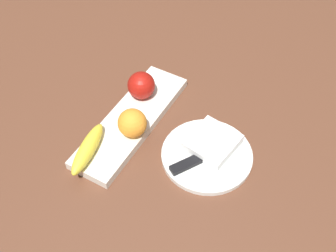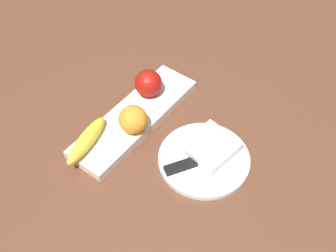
% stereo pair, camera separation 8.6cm
% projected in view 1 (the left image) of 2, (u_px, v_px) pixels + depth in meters
% --- Properties ---
extents(ground_plane, '(2.40, 2.40, 0.00)m').
position_uv_depth(ground_plane, '(138.00, 111.00, 1.12)').
color(ground_plane, brown).
extents(fruit_tray, '(0.39, 0.12, 0.02)m').
position_uv_depth(fruit_tray, '(132.00, 121.00, 1.08)').
color(fruit_tray, silver).
rests_on(fruit_tray, ground_plane).
extents(apple, '(0.07, 0.07, 0.07)m').
position_uv_depth(apple, '(141.00, 85.00, 1.10)').
color(apple, '#A7160F').
rests_on(apple, fruit_tray).
extents(banana, '(0.16, 0.07, 0.04)m').
position_uv_depth(banana, '(88.00, 149.00, 0.98)').
color(banana, yellow).
rests_on(banana, fruit_tray).
extents(orange_near_apple, '(0.07, 0.07, 0.07)m').
position_uv_depth(orange_near_apple, '(132.00, 123.00, 1.01)').
color(orange_near_apple, orange).
rests_on(orange_near_apple, fruit_tray).
extents(dinner_plate, '(0.22, 0.22, 0.01)m').
position_uv_depth(dinner_plate, '(207.00, 155.00, 1.01)').
color(dinner_plate, white).
rests_on(dinner_plate, ground_plane).
extents(folded_napkin, '(0.13, 0.12, 0.03)m').
position_uv_depth(folded_napkin, '(212.00, 142.00, 1.02)').
color(folded_napkin, white).
rests_on(folded_napkin, dinner_plate).
extents(knife, '(0.17, 0.11, 0.01)m').
position_uv_depth(knife, '(194.00, 161.00, 0.99)').
color(knife, silver).
rests_on(knife, dinner_plate).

